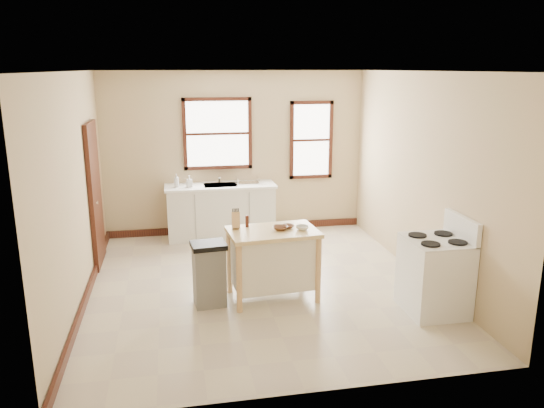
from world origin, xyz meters
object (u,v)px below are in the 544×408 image
Objects in this scene: soap_bottle_a at (176,180)px; bowl_a at (280,228)px; bowl_b at (288,226)px; trash_bin at (209,274)px; dish_rack at (247,181)px; kitchen_island at (273,264)px; pepper_grinder at (247,221)px; bowl_c at (302,228)px; knife_block at (236,221)px; gas_stove at (435,265)px; soap_bottle_b at (189,181)px.

bowl_a is at bearing -60.40° from soap_bottle_a.
trash_bin is at bearing -173.10° from bowl_b.
dish_rack is 2.65m from bowl_a.
soap_bottle_a is 2.88m from kitchen_island.
bowl_c is (0.65, -0.25, -0.05)m from pepper_grinder.
dish_rack reaches higher than bowl_c.
trash_bin is (-0.80, -0.06, -0.05)m from kitchen_island.
kitchen_island is at bearing 176.97° from bowl_a.
bowl_c is at bearing -36.33° from bowl_b.
knife_block is 0.73m from trash_bin.
dish_rack is 2.59m from bowl_b.
gas_stove is (1.45, -0.68, -0.34)m from bowl_c.
gas_stove reaches higher than pepper_grinder.
bowl_b is at bearing 30.28° from bowl_a.
kitchen_island is 5.47× the size of knife_block.
bowl_b is (0.11, 0.06, -0.00)m from bowl_a.
bowl_c is (1.28, -2.60, -0.10)m from soap_bottle_b.
soap_bottle_b is at bearing 86.55° from trash_bin.
soap_bottle_b is 2.43m from knife_block.
dish_rack is 3.82m from gas_stove.
soap_bottle_a reaches higher than soap_bottle_b.
soap_bottle_a reaches higher than trash_bin.
pepper_grinder is (-0.29, 0.20, 0.52)m from kitchen_island.
knife_block is 0.66m from bowl_b.
soap_bottle_b is at bearing 104.94° from pepper_grinder.
knife_block is at bearing -102.16° from dish_rack.
pepper_grinder is at bearing 158.93° from bowl_c.
pepper_grinder is at bearing 164.69° from bowl_b.
kitchen_island is at bearing -92.10° from dish_rack.
trash_bin is at bearing -145.93° from knife_block.
soap_bottle_a is 0.20× the size of kitchen_island.
gas_stove reaches higher than bowl_a.
bowl_a is at bearing -2.35° from trash_bin.
kitchen_island is 0.51m from bowl_b.
soap_bottle_a is 0.28× the size of trash_bin.
dish_rack reaches higher than kitchen_island.
gas_stove is at bearing -20.46° from trash_bin.
bowl_a is at bearing -149.72° from bowl_b.
gas_stove reaches higher than knife_block.
dish_rack is 2.70m from kitchen_island.
trash_bin is at bearing 179.70° from kitchen_island.
soap_bottle_a reaches higher than dish_rack.
bowl_b is (1.33, -2.53, -0.12)m from soap_bottle_a.
soap_bottle_a is 3.04m from bowl_c.
soap_bottle_b reaches higher than pepper_grinder.
gas_stove is (2.94, -3.33, -0.45)m from soap_bottle_a.
bowl_b is at bearing -75.20° from soap_bottle_b.
dish_rack is at bearing -3.47° from soap_bottle_b.
gas_stove is (2.25, -0.89, -0.41)m from knife_block.
dish_rack is at bearing 66.17° from trash_bin.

